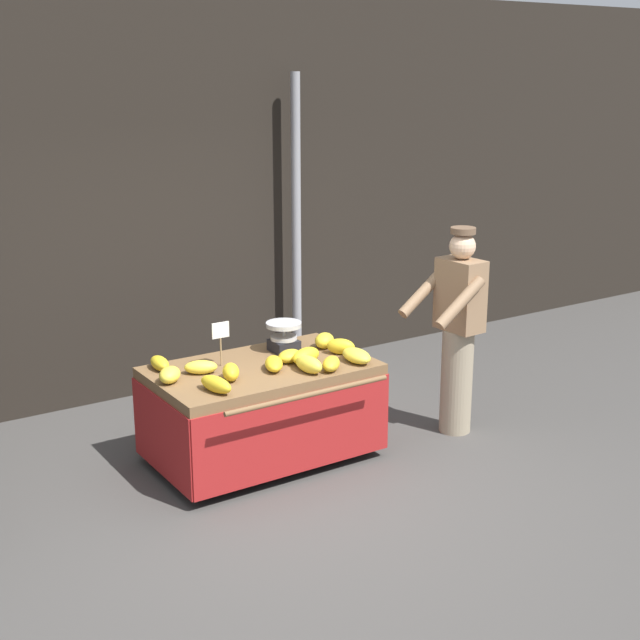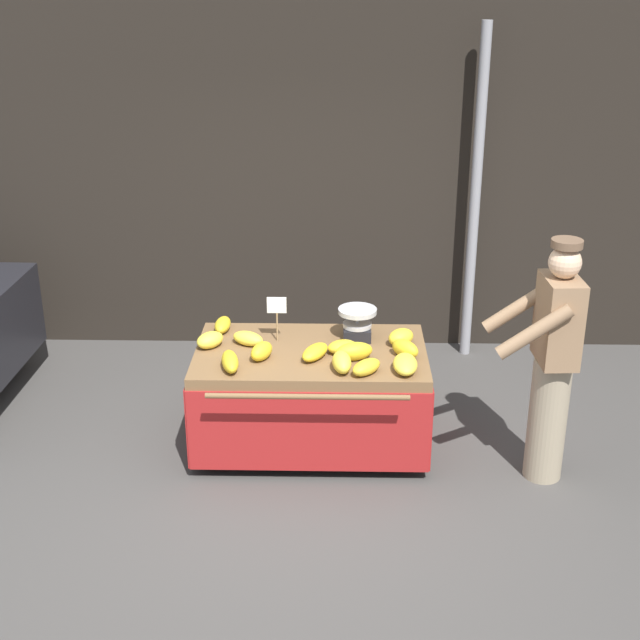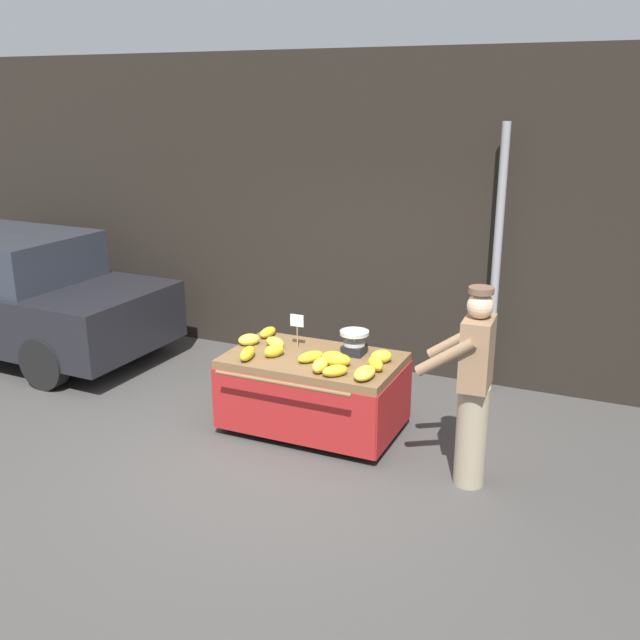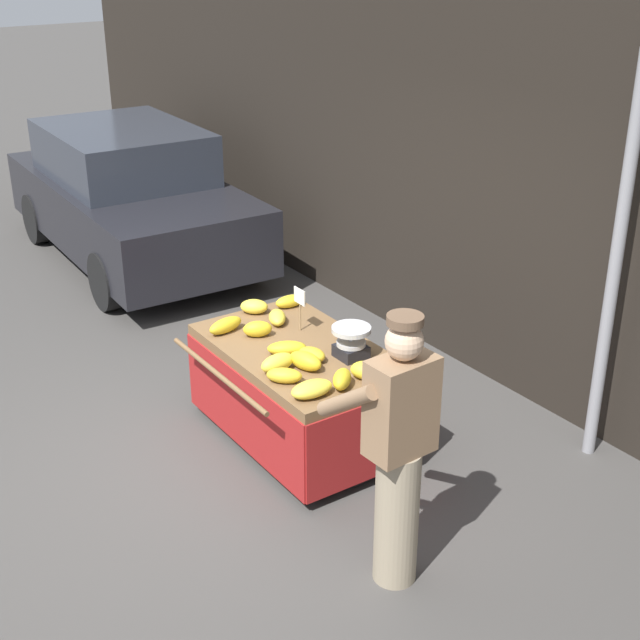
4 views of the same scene
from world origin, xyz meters
TOP-DOWN VIEW (x-y plane):
  - ground_plane at (0.00, 0.00)m, footprint 60.00×60.00m
  - back_wall at (0.00, 2.73)m, footprint 16.00×0.24m
  - street_pole at (1.49, 2.40)m, footprint 0.09×0.09m
  - banana_cart at (0.14, 0.73)m, footprint 1.67×1.20m
  - weighing_scale at (0.47, 0.95)m, footprint 0.28×0.28m
  - price_sign at (-0.11, 0.90)m, footprint 0.14×0.01m
  - banana_bunch_0 at (0.17, 0.60)m, footprint 0.24×0.31m
  - banana_bunch_1 at (-0.53, 1.07)m, footprint 0.13×0.26m
  - banana_bunch_2 at (0.36, 0.41)m, footprint 0.15×0.28m
  - banana_bunch_3 at (-0.32, 0.82)m, footprint 0.27×0.23m
  - banana_bunch_4 at (0.36, 0.69)m, footprint 0.25×0.20m
  - banana_bunch_5 at (0.80, 0.64)m, footprint 0.24×0.24m
  - banana_bunch_6 at (0.44, 0.59)m, footprint 0.29×0.20m
  - banana_bunch_7 at (0.78, 0.85)m, footprint 0.25×0.25m
  - banana_bunch_8 at (0.78, 0.41)m, footprint 0.17×0.30m
  - banana_bunch_9 at (-0.40, 0.42)m, footprint 0.17×0.32m
  - banana_bunch_10 at (-0.20, 0.58)m, footprint 0.20×0.25m
  - banana_bunch_11 at (-0.58, 0.77)m, footprint 0.25×0.26m
  - banana_bunch_12 at (0.52, 0.36)m, footprint 0.25×0.26m
  - vendor_person at (1.74, 0.35)m, footprint 0.59×0.53m

SIDE VIEW (x-z plane):
  - ground_plane at x=0.00m, z-range 0.00..0.00m
  - banana_cart at x=0.14m, z-range 0.17..0.93m
  - banana_bunch_0 at x=0.17m, z-range 0.76..0.86m
  - banana_bunch_4 at x=0.36m, z-range 0.76..0.86m
  - banana_bunch_1 at x=-0.53m, z-range 0.76..0.86m
  - banana_bunch_3 at x=-0.32m, z-range 0.76..0.86m
  - banana_bunch_12 at x=0.52m, z-range 0.76..0.86m
  - banana_bunch_8 at x=0.78m, z-range 0.76..0.87m
  - banana_bunch_9 at x=-0.40m, z-range 0.76..0.88m
  - banana_bunch_11 at x=-0.58m, z-range 0.76..0.88m
  - banana_bunch_7 at x=0.78m, z-range 0.76..0.89m
  - banana_bunch_10 at x=-0.20m, z-range 0.76..0.89m
  - banana_bunch_2 at x=0.36m, z-range 0.76..0.89m
  - banana_bunch_5 at x=0.80m, z-range 0.76..0.89m
  - banana_bunch_6 at x=0.44m, z-range 0.76..0.89m
  - vendor_person at x=1.74m, z-range 0.01..1.73m
  - weighing_scale at x=0.47m, z-range 0.76..1.00m
  - price_sign at x=-0.11m, z-range 0.84..1.18m
  - street_pole at x=1.49m, z-range 0.00..2.89m
  - back_wall at x=0.00m, z-range 0.00..3.63m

